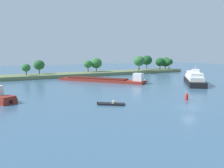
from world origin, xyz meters
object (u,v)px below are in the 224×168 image
(fishing_skiff, at_px, (144,81))
(small_motorboat, at_px, (111,104))
(cargo_barge, at_px, (102,80))
(white_riverboat, at_px, (194,79))
(channel_buoy_red, at_px, (187,97))

(fishing_skiff, height_order, small_motorboat, fishing_skiff)
(cargo_barge, xyz_separation_m, fishing_skiff, (13.34, -8.71, -0.57))
(white_riverboat, relative_size, small_motorboat, 3.87)
(cargo_barge, distance_m, channel_buoy_red, 41.66)
(cargo_barge, distance_m, small_motorboat, 41.39)
(white_riverboat, bearing_deg, cargo_barge, 136.66)
(fishing_skiff, relative_size, small_motorboat, 0.79)
(channel_buoy_red, bearing_deg, fishing_skiff, 66.74)
(fishing_skiff, distance_m, channel_buoy_red, 35.86)
(cargo_barge, height_order, small_motorboat, cargo_barge)
(small_motorboat, bearing_deg, fishing_skiff, 41.82)
(fishing_skiff, bearing_deg, channel_buoy_red, -113.26)
(white_riverboat, height_order, fishing_skiff, white_riverboat)
(cargo_barge, distance_m, white_riverboat, 33.42)
(white_riverboat, distance_m, fishing_skiff, 18.02)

